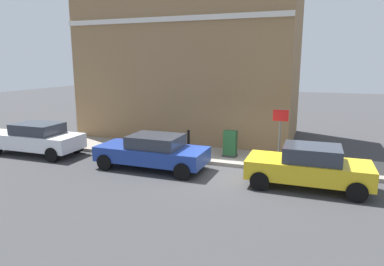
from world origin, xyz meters
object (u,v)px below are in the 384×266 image
car_blue (153,151)px  bollard_far_kerb (145,141)px  car_yellow (309,166)px  car_white (36,138)px  utility_cabinet (230,145)px  bollard_near_cabinet (189,140)px  street_sign (280,129)px

car_blue → bollard_far_kerb: (1.53, 1.16, -0.02)m
car_yellow → car_blue: (0.09, 5.93, -0.03)m
car_white → car_yellow: bearing=178.2°
car_blue → utility_cabinet: size_ratio=3.86×
car_white → bollard_far_kerb: bearing=-165.1°
car_yellow → bollard_near_cabinet: car_yellow is taller
car_white → utility_cabinet: 8.96m
utility_cabinet → bollard_far_kerb: bearing=102.4°
car_blue → car_white: car_white is taller
car_blue → bollard_far_kerb: car_blue is taller
car_yellow → bollard_far_kerb: 7.27m
car_blue → street_sign: street_sign is taller
street_sign → bollard_far_kerb: bearing=90.7°
car_yellow → utility_cabinet: 4.14m
bollard_far_kerb → car_blue: bearing=-142.8°
utility_cabinet → bollard_near_cabinet: bearing=87.1°
car_yellow → car_blue: car_yellow is taller
utility_cabinet → bollard_near_cabinet: utility_cabinet is taller
car_blue → car_white: (0.15, 6.09, 0.04)m
car_blue → bollard_near_cabinet: bearing=-103.7°
car_yellow → bollard_near_cabinet: (2.54, 5.33, -0.05)m
utility_cabinet → car_white: bearing=104.2°
car_yellow → street_sign: street_sign is taller
bollard_near_cabinet → street_sign: (-0.85, -4.16, 0.96)m
car_white → bollard_far_kerb: (1.38, -4.94, -0.06)m
car_blue → bollard_near_cabinet: (2.45, -0.60, -0.02)m
car_yellow → bollard_near_cabinet: 5.90m
car_white → bollard_near_cabinet: car_white is taller
car_blue → utility_cabinet: bearing=-137.6°
car_blue → bollard_near_cabinet: size_ratio=4.27×
car_yellow → car_blue: size_ratio=0.92×
car_blue → bollard_far_kerb: size_ratio=4.27×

